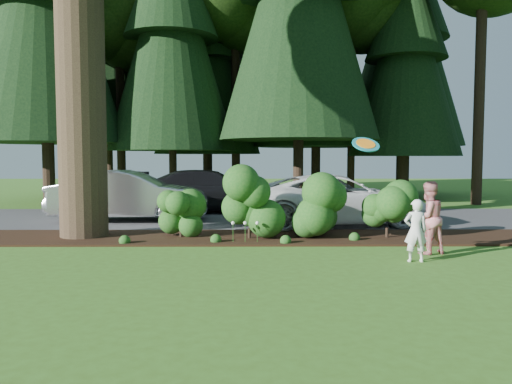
{
  "coord_description": "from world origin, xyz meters",
  "views": [
    {
      "loc": [
        -0.11,
        -9.8,
        2.14
      ],
      "look_at": [
        -0.03,
        2.21,
        1.3
      ],
      "focal_mm": 35.0,
      "sensor_mm": 36.0,
      "label": 1
    }
  ],
  "objects": [
    {
      "name": "ground",
      "position": [
        0.0,
        0.0,
        0.0
      ],
      "size": [
        80.0,
        80.0,
        0.0
      ],
      "primitive_type": "plane",
      "color": "#39601B",
      "rests_on": "ground"
    },
    {
      "name": "child",
      "position": [
        3.22,
        0.27,
        0.64
      ],
      "size": [
        0.48,
        0.32,
        1.29
      ],
      "primitive_type": "imported",
      "rotation": [
        0.0,
        0.0,
        3.12
      ],
      "color": "white",
      "rests_on": "ground"
    },
    {
      "name": "shrub_row",
      "position": [
        0.77,
        3.14,
        0.81
      ],
      "size": [
        6.53,
        1.6,
        1.61
      ],
      "color": "#174B17",
      "rests_on": "ground"
    },
    {
      "name": "tree_wall",
      "position": [
        0.25,
        16.38,
        9.5
      ],
      "size": [
        25.66,
        12.15,
        17.09
      ],
      "color": "black",
      "rests_on": "ground"
    },
    {
      "name": "mulch_bed",
      "position": [
        0.0,
        3.25,
        0.03
      ],
      "size": [
        16.0,
        2.5,
        0.05
      ],
      "primitive_type": "cube",
      "color": "black",
      "rests_on": "ground"
    },
    {
      "name": "car_silver_wagon",
      "position": [
        -4.18,
        6.64,
        0.87
      ],
      "size": [
        5.14,
        1.93,
        1.68
      ],
      "primitive_type": "imported",
      "rotation": [
        0.0,
        0.0,
        1.6
      ],
      "color": "#A7A7AB",
      "rests_on": "driveway"
    },
    {
      "name": "adult",
      "position": [
        3.76,
        1.11,
        0.81
      ],
      "size": [
        0.94,
        0.84,
        1.61
      ],
      "primitive_type": "imported",
      "rotation": [
        0.0,
        0.0,
        3.49
      ],
      "color": "red",
      "rests_on": "ground"
    },
    {
      "name": "frisbee",
      "position": [
        2.15,
        0.2,
        2.4
      ],
      "size": [
        0.59,
        0.49,
        0.37
      ],
      "color": "#16707A",
      "rests_on": "ground"
    },
    {
      "name": "driveway",
      "position": [
        0.0,
        7.5,
        0.01
      ],
      "size": [
        22.0,
        6.0,
        0.03
      ],
      "primitive_type": "cube",
      "color": "#38383A",
      "rests_on": "ground"
    },
    {
      "name": "lily_cluster",
      "position": [
        -0.3,
        2.4,
        0.5
      ],
      "size": [
        0.69,
        0.09,
        0.57
      ],
      "color": "#174B17",
      "rests_on": "ground"
    },
    {
      "name": "car_dark_suv",
      "position": [
        -1.74,
        9.42,
        0.84
      ],
      "size": [
        5.8,
        2.89,
        1.62
      ],
      "primitive_type": "imported",
      "rotation": [
        0.0,
        0.0,
        1.68
      ],
      "color": "black",
      "rests_on": "driveway"
    },
    {
      "name": "car_white_suv",
      "position": [
        2.49,
        5.66,
        0.82
      ],
      "size": [
        6.02,
        3.53,
        1.57
      ],
      "primitive_type": "imported",
      "rotation": [
        0.0,
        0.0,
        1.74
      ],
      "color": "white",
      "rests_on": "driveway"
    }
  ]
}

